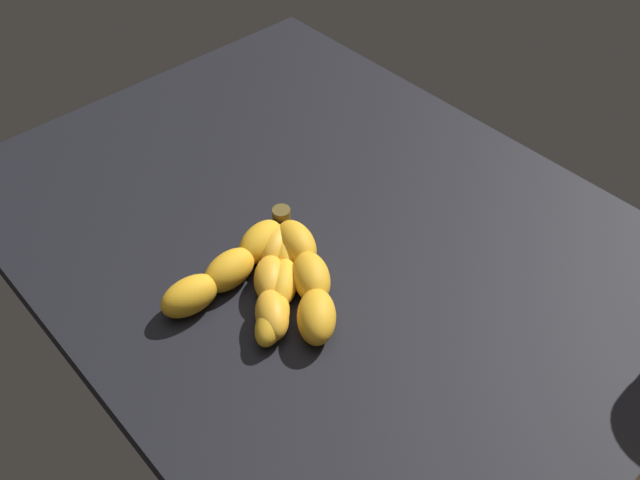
# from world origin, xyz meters

# --- Properties ---
(ground_plane) EXTENTS (0.88, 0.58, 0.03)m
(ground_plane) POSITION_xyz_m (0.00, 0.00, -0.02)
(ground_plane) COLOR black
(banana_bunch) EXTENTS (0.18, 0.18, 0.04)m
(banana_bunch) POSITION_xyz_m (0.02, 0.09, 0.02)
(banana_bunch) COLOR gold
(banana_bunch) RESTS_ON ground_plane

